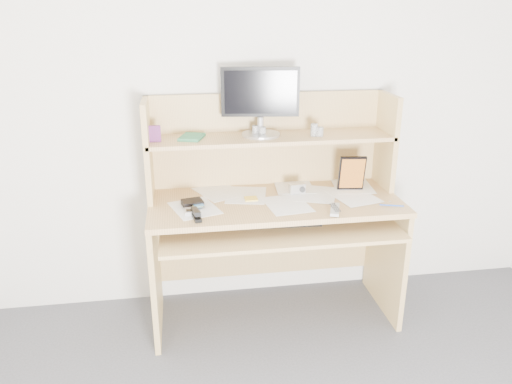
{
  "coord_description": "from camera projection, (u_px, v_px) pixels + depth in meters",
  "views": [
    {
      "loc": [
        -0.5,
        -1.07,
        1.76
      ],
      "look_at": [
        -0.12,
        1.43,
        0.82
      ],
      "focal_mm": 35.0,
      "sensor_mm": 36.0,
      "label": 1
    }
  ],
  "objects": [
    {
      "name": "paper_clutter",
      "position": [
        275.0,
        200.0,
        2.78
      ],
      "size": [
        1.32,
        0.54,
        0.01
      ],
      "primitive_type": "cube",
      "color": "white",
      "rests_on": "desk"
    },
    {
      "name": "chip_stack_c",
      "position": [
        320.0,
        132.0,
        2.79
      ],
      "size": [
        0.05,
        0.05,
        0.05
      ],
      "primitive_type": "cylinder",
      "rotation": [
        0.0,
        0.0,
        -0.32
      ],
      "color": "black",
      "rests_on": "desk"
    },
    {
      "name": "monitor",
      "position": [
        260.0,
        99.0,
        2.76
      ],
      "size": [
        0.43,
        0.22,
        0.38
      ],
      "rotation": [
        0.0,
        0.0,
        -0.13
      ],
      "color": "silver",
      "rests_on": "desk"
    },
    {
      "name": "digital_camera",
      "position": [
        297.0,
        189.0,
        2.86
      ],
      "size": [
        0.1,
        0.05,
        0.06
      ],
      "primitive_type": "cube",
      "rotation": [
        0.0,
        0.0,
        0.12
      ],
      "color": "#B4B4B6",
      "rests_on": "paper_clutter"
    },
    {
      "name": "flip_phone",
      "position": [
        189.0,
        211.0,
        2.59
      ],
      "size": [
        0.04,
        0.08,
        0.02
      ],
      "primitive_type": "cube",
      "rotation": [
        0.0,
        0.0,
        0.03
      ],
      "color": "#B3B3B6",
      "rests_on": "paper_clutter"
    },
    {
      "name": "chip_stack_a",
      "position": [
        262.0,
        131.0,
        2.79
      ],
      "size": [
        0.05,
        0.05,
        0.05
      ],
      "primitive_type": "cylinder",
      "rotation": [
        0.0,
        0.0,
        0.4
      ],
      "color": "black",
      "rests_on": "desk"
    },
    {
      "name": "card_box",
      "position": [
        155.0,
        134.0,
        2.67
      ],
      "size": [
        0.06,
        0.02,
        0.09
      ],
      "primitive_type": "cube",
      "rotation": [
        0.0,
        0.0,
        0.01
      ],
      "color": "maroon",
      "rests_on": "desk"
    },
    {
      "name": "game_case",
      "position": [
        352.0,
        173.0,
        2.88
      ],
      "size": [
        0.15,
        0.04,
        0.21
      ],
      "primitive_type": "cube",
      "rotation": [
        0.0,
        0.0,
        -0.13
      ],
      "color": "black",
      "rests_on": "paper_clutter"
    },
    {
      "name": "chip_stack_d",
      "position": [
        314.0,
        130.0,
        2.79
      ],
      "size": [
        0.05,
        0.05,
        0.07
      ],
      "primitive_type": "cylinder",
      "rotation": [
        0.0,
        0.0,
        -0.2
      ],
      "color": "silver",
      "rests_on": "desk"
    },
    {
      "name": "sticky_note_pad",
      "position": [
        251.0,
        199.0,
        2.79
      ],
      "size": [
        0.07,
        0.07,
        0.01
      ],
      "primitive_type": "cube",
      "rotation": [
        0.0,
        0.0,
        0.01
      ],
      "color": "yellow",
      "rests_on": "desk"
    },
    {
      "name": "back_wall",
      "position": [
        266.0,
        101.0,
        2.91
      ],
      "size": [
        3.6,
        0.04,
        2.5
      ],
      "primitive_type": "cube",
      "color": "silver",
      "rests_on": "floor"
    },
    {
      "name": "desk",
      "position": [
        272.0,
        204.0,
        2.88
      ],
      "size": [
        1.4,
        0.7,
        1.3
      ],
      "color": "tan",
      "rests_on": "floor"
    },
    {
      "name": "wallet",
      "position": [
        192.0,
        203.0,
        2.69
      ],
      "size": [
        0.12,
        0.11,
        0.03
      ],
      "primitive_type": "cube",
      "rotation": [
        0.0,
        0.0,
        0.22
      ],
      "color": "black",
      "rests_on": "paper_clutter"
    },
    {
      "name": "blue_pen",
      "position": [
        392.0,
        205.0,
        2.68
      ],
      "size": [
        0.12,
        0.05,
        0.01
      ],
      "primitive_type": "cylinder",
      "rotation": [
        1.57,
        0.0,
        1.26
      ],
      "color": "#1743B2",
      "rests_on": "paper_clutter"
    },
    {
      "name": "chip_stack_b",
      "position": [
        255.0,
        131.0,
        2.81
      ],
      "size": [
        0.05,
        0.05,
        0.06
      ],
      "primitive_type": "cylinder",
      "rotation": [
        0.0,
        0.0,
        -0.41
      ],
      "color": "silver",
      "rests_on": "desk"
    },
    {
      "name": "keyboard",
      "position": [
        280.0,
        220.0,
        2.74
      ],
      "size": [
        0.44,
        0.18,
        0.03
      ],
      "rotation": [
        0.0,
        0.0,
        -0.06
      ],
      "color": "black",
      "rests_on": "desk"
    },
    {
      "name": "shelf_book",
      "position": [
        192.0,
        137.0,
        2.75
      ],
      "size": [
        0.16,
        0.19,
        0.02
      ],
      "primitive_type": "cube",
      "rotation": [
        0.0,
        0.0,
        -0.33
      ],
      "color": "#317A52",
      "rests_on": "desk"
    },
    {
      "name": "stapler",
      "position": [
        196.0,
        214.0,
        2.53
      ],
      "size": [
        0.05,
        0.13,
        0.04
      ],
      "primitive_type": "cube",
      "rotation": [
        0.0,
        0.0,
        0.15
      ],
      "color": "black",
      "rests_on": "paper_clutter"
    },
    {
      "name": "tv_remote",
      "position": [
        335.0,
        210.0,
        2.62
      ],
      "size": [
        0.1,
        0.17,
        0.02
      ],
      "primitive_type": "cube",
      "rotation": [
        0.0,
        0.0,
        -0.33
      ],
      "color": "#ADAEA8",
      "rests_on": "paper_clutter"
    }
  ]
}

